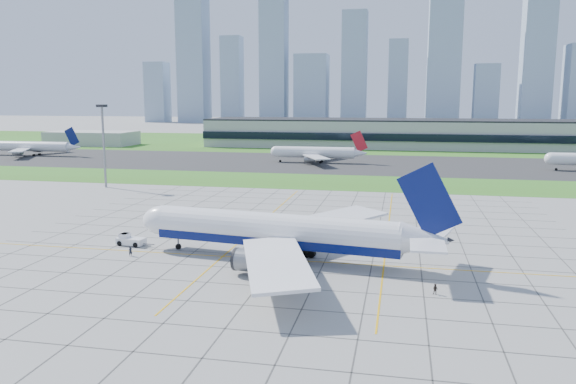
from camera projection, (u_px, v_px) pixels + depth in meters
name	position (u px, v px, depth m)	size (l,w,h in m)	color
ground	(281.00, 256.00, 98.74)	(1400.00, 1400.00, 0.00)	gray
grass_median	(338.00, 182.00, 185.72)	(700.00, 35.00, 0.04)	#396A1E
asphalt_taxiway	(353.00, 163.00, 238.87)	(700.00, 75.00, 0.04)	#383838
grass_far	(368.00, 143.00, 345.18)	(700.00, 145.00, 0.04)	#396A1E
apron_markings	(295.00, 241.00, 109.37)	(120.00, 130.00, 0.03)	#474744
terminal	(438.00, 134.00, 311.74)	(260.00, 43.00, 15.80)	#B7B7B2
service_block	(92.00, 138.00, 332.45)	(50.00, 25.00, 8.00)	#B7B7B2
light_mast	(103.00, 135.00, 172.62)	(2.50, 2.50, 25.60)	gray
city_skyline	(376.00, 68.00, 593.23)	(523.00, 32.40, 160.00)	#8A9EB5
airliner	(278.00, 232.00, 96.21)	(56.55, 56.94, 17.85)	white
pushback_tug	(130.00, 240.00, 106.26)	(7.88, 3.33, 2.16)	white
crew_near	(131.00, 251.00, 98.85)	(0.64, 0.42, 1.76)	black
crew_far	(435.00, 289.00, 79.43)	(0.75, 0.59, 1.55)	black
distant_jet_0	(31.00, 146.00, 270.94)	(47.21, 42.66, 14.08)	white
distant_jet_1	(316.00, 152.00, 240.67)	(39.66, 42.66, 14.08)	white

